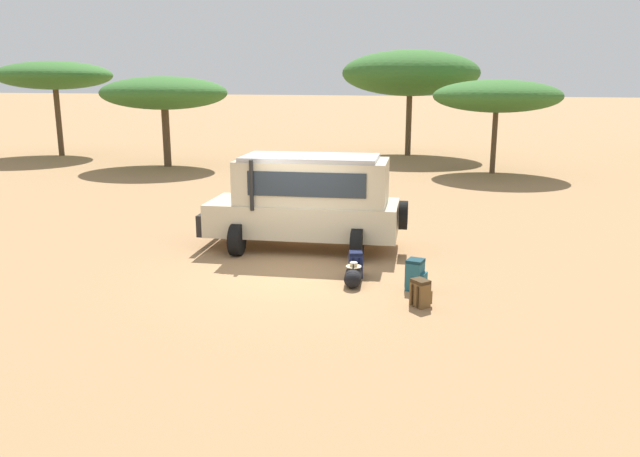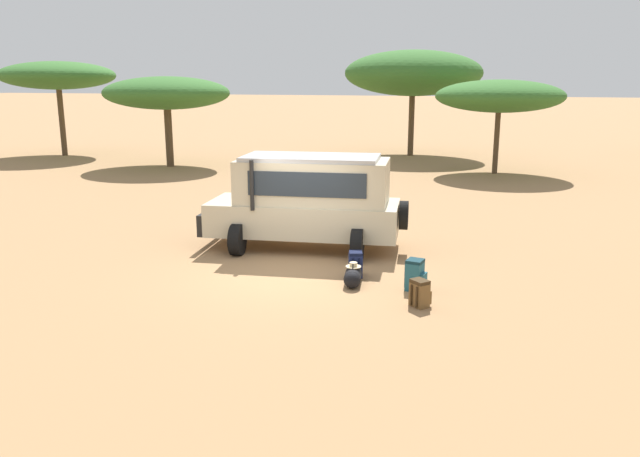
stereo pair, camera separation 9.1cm
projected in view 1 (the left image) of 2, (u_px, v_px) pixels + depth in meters
ground_plane at (292, 273)px, 14.30m from camera, size 320.00×320.00×0.00m
safari_vehicle at (307, 200)px, 16.15m from camera, size 5.46×3.16×2.44m
backpack_beside_front_wheel at (356, 264)px, 13.99m from camera, size 0.38×0.47×0.59m
backpack_cluster_center at (421, 293)px, 12.15m from camera, size 0.45×0.45×0.55m
backpack_near_rear_wheel at (416, 275)px, 13.10m from camera, size 0.46×0.42×0.66m
duffel_bag_low_black_case at (353, 276)px, 13.47m from camera, size 0.45×0.86×0.47m
acacia_tree_far_left at (54, 76)px, 35.41m from camera, size 6.39×6.41×5.35m
acacia_tree_left_mid at (164, 93)px, 31.03m from camera, size 6.41×5.73×4.49m
acacia_tree_centre_back at (410, 73)px, 35.49m from camera, size 7.82×7.03×5.97m
acacia_tree_right_mid at (497, 96)px, 28.75m from camera, size 5.86×5.42×4.33m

